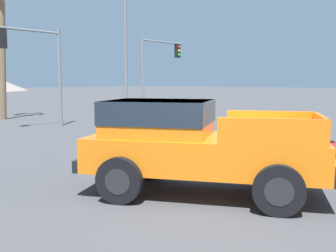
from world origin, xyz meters
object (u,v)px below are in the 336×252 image
Objects in this scene: street_lamp_post at (125,32)px; palm_tree_short at (0,13)px; orange_pickup_truck at (189,141)px; traffic_light_main at (160,62)px; red_convertible_car at (282,151)px; traffic_light_crosswalk at (35,57)px.

street_lamp_post is 10.19m from palm_tree_short.
traffic_light_main is at bearing 16.90° from orange_pickup_truck.
street_lamp_post is at bearing -82.03° from palm_tree_short.
red_convertible_car is 0.84× the size of traffic_light_main.
palm_tree_short is (-1.39, 9.92, 1.87)m from street_lamp_post.
orange_pickup_truck is 0.59× the size of palm_tree_short.
traffic_light_crosswalk is (-8.76, 0.10, -0.10)m from traffic_light_main.
palm_tree_short reaches higher than traffic_light_crosswalk.
palm_tree_short is (0.90, 19.04, 6.05)m from red_convertible_car.
traffic_light_main is 7.73m from street_lamp_post.
traffic_light_main reaches higher than red_convertible_car.
street_lamp_post is (6.06, 9.00, 3.50)m from orange_pickup_truck.
orange_pickup_truck is 1.00× the size of traffic_light_main.
palm_tree_short is at bearing 143.64° from traffic_light_main.
street_lamp_post is 0.87× the size of palm_tree_short.
street_lamp_post is (2.29, 9.13, 4.18)m from red_convertible_car.
orange_pickup_truck is at bearing 74.10° from traffic_light_crosswalk.
red_convertible_car is at bearing -92.71° from palm_tree_short.
orange_pickup_truck is at bearing -123.97° from street_lamp_post.
orange_pickup_truck is 1.19× the size of red_convertible_car.
street_lamp_post is (2.29, -4.23, 1.05)m from traffic_light_crosswalk.
traffic_light_main is at bearing 32.60° from street_lamp_post.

